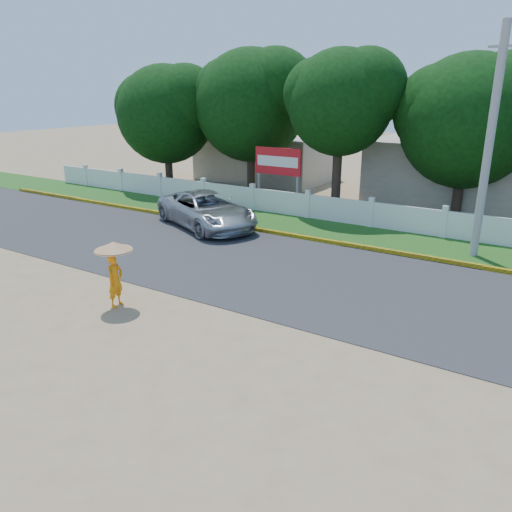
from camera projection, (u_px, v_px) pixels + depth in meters
The scene contains 12 objects.
ground at pixel (213, 327), 12.43m from camera, with size 120.00×120.00×0.00m, color #9E8460.
road at pixel (297, 273), 16.04m from camera, with size 60.00×7.00×0.02m, color #38383A.
grass_verge at pixel (358, 235), 20.25m from camera, with size 60.00×3.50×0.03m, color #2D601E.
curb at pixel (341, 244), 18.86m from camera, with size 40.00×0.18×0.16m, color yellow.
fence at pixel (371, 215), 21.24m from camera, with size 40.00×0.10×1.10m, color silver.
building_near at pixel (478, 174), 24.84m from camera, with size 10.00×6.00×3.20m, color #B7AD99.
building_far at pixel (265, 158), 32.28m from camera, with size 8.00×5.00×2.80m, color #B7AD99.
utility_pole at pixel (489, 146), 16.51m from camera, with size 0.28×0.28×7.70m, color #999896.
vehicle at pixel (206, 210), 21.21m from camera, with size 2.48×5.37×1.49m, color #A8ABB0.
monk_with_parasol at pixel (114, 265), 13.26m from camera, with size 1.01×1.01×1.84m.
billboard at pixel (278, 165), 24.25m from camera, with size 2.50×0.13×2.95m.
tree_row at pixel (501, 111), 20.28m from camera, with size 37.48×7.48×9.03m.
Camera 1 is at (6.88, -8.93, 5.63)m, focal length 35.00 mm.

